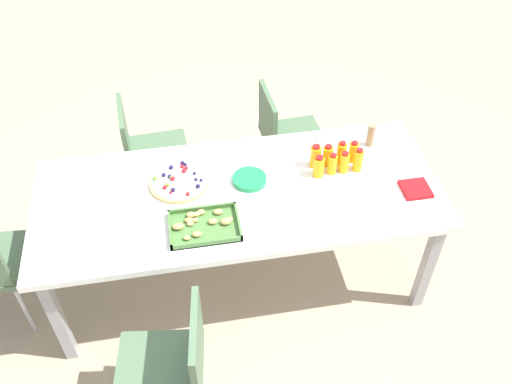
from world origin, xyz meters
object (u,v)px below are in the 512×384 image
object	(u,v)px
chair_near_left	(284,134)
napkin_stack	(416,189)
juice_bottle_0	(353,152)
juice_bottle_3	(315,156)
plate_stack	(249,179)
juice_bottle_1	(341,153)
snack_tray	(204,225)
fruit_pizza	(179,181)
cardboard_tube	(371,135)
party_table	(239,200)
juice_bottle_2	(328,156)
chair_near_right	(146,149)
juice_bottle_6	(332,164)
juice_bottle_7	(319,167)
chair_far_right	(173,364)
juice_bottle_5	(344,163)
juice_bottle_4	(358,160)

from	to	relation	value
chair_near_left	napkin_stack	distance (m)	1.08
juice_bottle_0	juice_bottle_3	size ratio (longest dim) A/B	0.94
juice_bottle_3	plate_stack	xyz separation A→B (m)	(0.38, 0.07, -0.05)
juice_bottle_1	snack_tray	distance (m)	0.89
fruit_pizza	cardboard_tube	distance (m)	1.14
party_table	chair_near_left	bearing A→B (deg)	-119.11
cardboard_tube	napkin_stack	bearing A→B (deg)	106.60
juice_bottle_2	juice_bottle_3	distance (m)	0.07
juice_bottle_0	juice_bottle_3	distance (m)	0.22
party_table	plate_stack	distance (m)	0.13
chair_near_right	juice_bottle_6	distance (m)	1.28
juice_bottle_2	juice_bottle_7	bearing A→B (deg)	47.81
chair_far_right	juice_bottle_5	bearing A→B (deg)	-42.03
fruit_pizza	juice_bottle_2	bearing A→B (deg)	-179.24
chair_near_right	juice_bottle_4	size ratio (longest dim) A/B	5.68
juice_bottle_2	juice_bottle_5	bearing A→B (deg)	137.36
party_table	plate_stack	world-z (taller)	plate_stack
napkin_stack	chair_far_right	bearing A→B (deg)	25.73
juice_bottle_3	juice_bottle_6	distance (m)	0.11
juice_bottle_3	napkin_stack	size ratio (longest dim) A/B	0.97
juice_bottle_0	chair_near_right	bearing A→B (deg)	-27.53
chair_near_right	juice_bottle_7	distance (m)	1.22
juice_bottle_0	napkin_stack	bearing A→B (deg)	131.93
juice_bottle_1	juice_bottle_5	world-z (taller)	juice_bottle_1
chair_near_left	juice_bottle_0	size ratio (longest dim) A/B	6.10
cardboard_tube	juice_bottle_1	bearing A→B (deg)	30.83
juice_bottle_7	cardboard_tube	distance (m)	0.42
juice_bottle_0	juice_bottle_3	xyz separation A→B (m)	(0.22, 0.00, 0.00)
chair_far_right	juice_bottle_0	distance (m)	1.49
chair_near_left	juice_bottle_7	distance (m)	0.76
chair_far_right	juice_bottle_5	world-z (taller)	juice_bottle_5
juice_bottle_4	napkin_stack	xyz separation A→B (m)	(-0.26, 0.22, -0.06)
chair_near_left	juice_bottle_6	world-z (taller)	juice_bottle_6
snack_tray	juice_bottle_3	bearing A→B (deg)	-151.80
fruit_pizza	cardboard_tube	xyz separation A→B (m)	(-1.13, -0.14, 0.06)
juice_bottle_1	juice_bottle_5	distance (m)	0.07
chair_near_left	juice_bottle_5	distance (m)	0.78
juice_bottle_6	cardboard_tube	bearing A→B (deg)	-145.40
snack_tray	cardboard_tube	world-z (taller)	cardboard_tube
chair_near_right	fruit_pizza	distance (m)	0.71
chair_far_right	cardboard_tube	size ratio (longest dim) A/B	5.79
juice_bottle_0	juice_bottle_7	bearing A→B (deg)	20.95
juice_bottle_1	juice_bottle_2	world-z (taller)	juice_bottle_1
chair_far_right	juice_bottle_6	size ratio (longest dim) A/B	6.32
chair_near_left	fruit_pizza	size ratio (longest dim) A/B	2.53
juice_bottle_2	juice_bottle_4	bearing A→B (deg)	155.69
chair_near_left	juice_bottle_6	distance (m)	0.76
chair_far_right	juice_bottle_4	size ratio (longest dim) A/B	5.68
juice_bottle_5	napkin_stack	xyz separation A→B (m)	(-0.34, 0.22, -0.05)
chair_near_left	cardboard_tube	distance (m)	0.71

